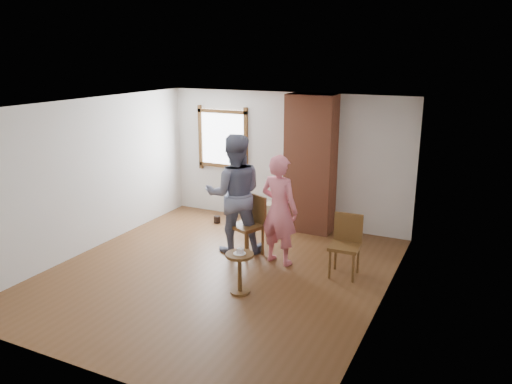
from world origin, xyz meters
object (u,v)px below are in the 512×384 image
stoneware_crock (270,214)px  side_table (240,267)px  dining_chair_right (346,241)px  man (234,194)px  person_pink (279,210)px  dining_chair_left (250,222)px

stoneware_crock → side_table: (0.80, -2.82, 0.17)m
dining_chair_right → man: man is taller
dining_chair_right → man: bearing=174.0°
side_table → person_pink: size_ratio=0.33×
dining_chair_left → man: size_ratio=0.50×
dining_chair_right → side_table: size_ratio=1.58×
person_pink → dining_chair_left: bearing=-3.4°
stoneware_crock → man: 1.65m
dining_chair_right → man: size_ratio=0.47×
stoneware_crock → dining_chair_right: dining_chair_right is taller
side_table → man: bearing=120.5°
stoneware_crock → dining_chair_left: bearing=-78.8°
stoneware_crock → dining_chair_left: (0.28, -1.44, 0.34)m
man → side_table: bearing=90.8°
side_table → person_pink: bearing=86.5°
dining_chair_right → person_pink: size_ratio=0.53×
side_table → man: 1.71m
stoneware_crock → side_table: size_ratio=0.77×
dining_chair_right → man: (-1.98, 0.09, 0.49)m
dining_chair_left → dining_chair_right: bearing=18.2°
stoneware_crock → man: (-0.01, -1.45, 0.79)m
man → stoneware_crock: bearing=-120.1°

